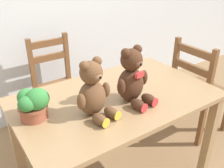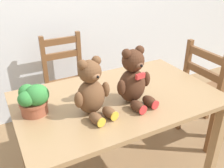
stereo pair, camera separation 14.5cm
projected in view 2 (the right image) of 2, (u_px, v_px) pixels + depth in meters
The scene contains 6 objects.
dining_table at pixel (118, 110), 1.67m from camera, with size 1.30×0.80×0.74m.
wooden_chair_behind at pixel (69, 85), 2.38m from camera, with size 0.39×0.43×0.91m.
wooden_chair_side at pixel (210, 95), 2.22m from camera, with size 0.43×0.42×0.92m.
teddy_bear_left at pixel (92, 91), 1.39m from camera, with size 0.24×0.26×0.34m.
teddy_bear_right at pixel (134, 80), 1.50m from camera, with size 0.25×0.26×0.35m.
potted_plant at pixel (34, 98), 1.40m from camera, with size 0.18×0.18×0.19m.
Camera 2 is at (-0.69, -0.82, 1.55)m, focal length 40.00 mm.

